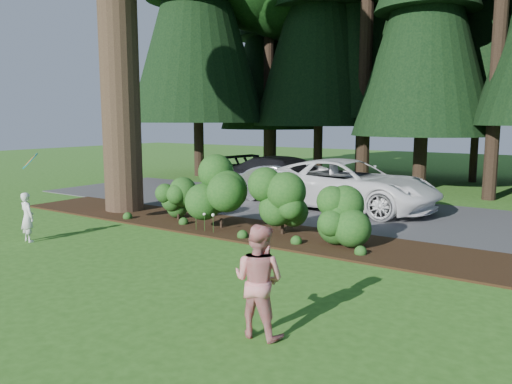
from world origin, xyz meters
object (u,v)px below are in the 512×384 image
child (27,217)px  frisbee (30,161)px  car_dark_suv (288,179)px  car_silver_wagon (288,184)px  adult (259,280)px  car_white_suv (348,185)px

child → frisbee: size_ratio=1.91×
car_dark_suv → frisbee: size_ratio=8.54×
car_silver_wagon → adult: bearing=-145.7°
car_dark_suv → adult: (5.68, -10.41, -0.03)m
car_silver_wagon → child: 8.97m
adult → frisbee: (-8.14, 1.67, 1.18)m
car_dark_suv → child: car_dark_suv is taller
car_white_suv → car_dark_suv: bearing=80.1°
adult → frisbee: 8.39m
car_silver_wagon → car_white_suv: 2.40m
car_white_suv → child: (-4.78, -8.51, -0.25)m
child → car_dark_suv: bearing=-95.9°
child → frisbee: frisbee is taller
child → car_white_suv: bearing=-112.2°
frisbee → child: bearing=-47.8°
car_dark_suv → frisbee: bearing=174.0°
car_white_suv → frisbee: frisbee is taller
car_silver_wagon → car_white_suv: (2.39, -0.14, 0.17)m
car_silver_wagon → car_dark_suv: (-0.29, 0.47, 0.13)m
car_silver_wagon → car_dark_suv: car_dark_suv is taller
car_silver_wagon → frisbee: 8.80m
car_dark_suv → child: bearing=176.7°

